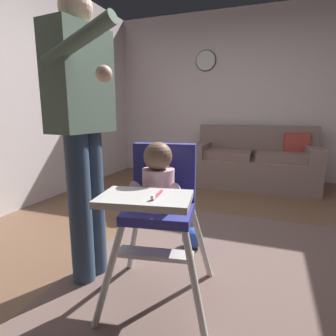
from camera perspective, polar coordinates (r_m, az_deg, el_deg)
name	(u,v)px	position (r m, az deg, el deg)	size (l,w,h in m)	color
ground	(199,247)	(2.47, 6.28, -15.64)	(5.73, 6.84, 0.10)	brown
wall_far	(240,96)	(4.83, 14.44, 13.94)	(4.93, 0.06, 2.64)	silver
wall_left	(21,88)	(3.58, -27.54, 14.09)	(0.06, 5.84, 2.64)	silver
area_rug	(211,282)	(1.95, 8.63, -21.83)	(1.84, 2.52, 0.01)	brown
couch	(254,163)	(4.35, 17.04, 1.07)	(1.75, 0.86, 0.86)	gray
high_chair	(159,194)	(1.53, -1.76, -5.36)	(0.69, 0.79, 0.92)	silver
adult_standing	(83,126)	(1.78, -16.74, 8.11)	(0.51, 0.54, 1.73)	#32465E
toy_ball	(131,209)	(2.88, -7.49, -8.22)	(0.22, 0.22, 0.22)	#284CB7
toy_ball_second	(192,238)	(2.32, 4.94, -13.87)	(0.17, 0.17, 0.17)	#284CB7
wall_clock	(206,61)	(4.95, 7.65, 20.69)	(0.33, 0.04, 0.33)	white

